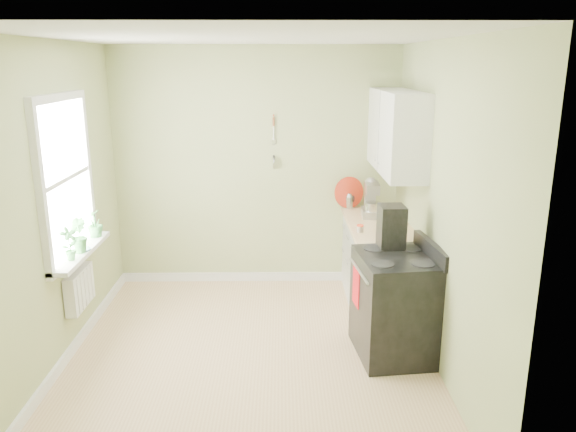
{
  "coord_description": "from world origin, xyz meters",
  "views": [
    {
      "loc": [
        0.27,
        -4.46,
        2.52
      ],
      "look_at": [
        0.34,
        0.55,
        1.14
      ],
      "focal_mm": 35.0,
      "sensor_mm": 36.0,
      "label": 1
    }
  ],
  "objects_px": {
    "coffee_maker": "(391,228)",
    "stove": "(395,305)",
    "stand_mixer": "(372,201)",
    "kettle": "(349,201)"
  },
  "relations": [
    {
      "from": "stand_mixer",
      "to": "kettle",
      "type": "relative_size",
      "value": 2.38
    },
    {
      "from": "kettle",
      "to": "coffee_maker",
      "type": "bearing_deg",
      "value": -81.73
    },
    {
      "from": "kettle",
      "to": "stand_mixer",
      "type": "bearing_deg",
      "value": -59.87
    },
    {
      "from": "stove",
      "to": "kettle",
      "type": "relative_size",
      "value": 6.13
    },
    {
      "from": "stove",
      "to": "coffee_maker",
      "type": "relative_size",
      "value": 2.68
    },
    {
      "from": "stove",
      "to": "coffee_maker",
      "type": "xyz_separation_m",
      "value": [
        -0.02,
        0.25,
        0.63
      ]
    },
    {
      "from": "stand_mixer",
      "to": "coffee_maker",
      "type": "relative_size",
      "value": 1.04
    },
    {
      "from": "coffee_maker",
      "to": "stove",
      "type": "bearing_deg",
      "value": -85.01
    },
    {
      "from": "stand_mixer",
      "to": "kettle",
      "type": "xyz_separation_m",
      "value": [
        -0.2,
        0.35,
        -0.09
      ]
    },
    {
      "from": "stove",
      "to": "coffee_maker",
      "type": "distance_m",
      "value": 0.68
    }
  ]
}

